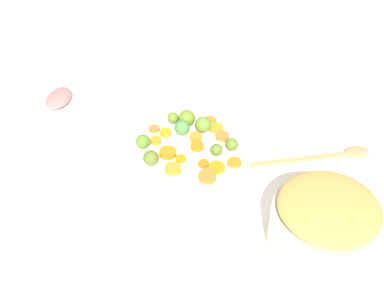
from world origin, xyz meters
TOP-DOWN VIEW (x-y plane):
  - tabletop at (0.00, 0.00)m, footprint 2.40×2.40m
  - serving_bowl_carrots at (0.03, 0.02)m, footprint 0.28×0.28m
  - metal_pot at (-0.31, 0.06)m, footprint 0.23×0.23m
  - stuffing_mound at (-0.31, 0.06)m, footprint 0.21×0.21m
  - carrot_slice_0 at (0.11, 0.01)m, footprint 0.04×0.04m
  - carrot_slice_1 at (0.04, -0.09)m, footprint 0.04×0.04m
  - carrot_slice_2 at (0.02, 0.01)m, footprint 0.04×0.04m
  - carrot_slice_3 at (-0.02, 0.05)m, footprint 0.03×0.03m
  - carrot_slice_4 at (0.03, 0.06)m, footprint 0.03×0.03m
  - carrot_slice_5 at (0.14, 0.01)m, footprint 0.03×0.03m
  - carrot_slice_6 at (0.11, 0.04)m, footprint 0.04×0.04m
  - carrot_slice_7 at (-0.05, 0.05)m, footprint 0.05×0.05m
  - carrot_slice_8 at (-0.05, 0.09)m, footprint 0.04×0.04m
  - carrot_slice_9 at (0.01, -0.07)m, footprint 0.05×0.05m
  - carrot_slice_10 at (0.04, -0.01)m, footprint 0.04×0.04m
  - carrot_slice_11 at (-0.01, -0.05)m, footprint 0.04×0.04m
  - carrot_slice_12 at (0.07, 0.06)m, footprint 0.05×0.05m
  - carrot_slice_13 at (0.03, 0.10)m, footprint 0.04×0.04m
  - carrot_slice_14 at (-0.08, 0.02)m, footprint 0.04×0.04m
  - brussels_sprout_0 at (0.13, 0.07)m, footprint 0.03×0.03m
  - brussels_sprout_1 at (-0.05, -0.02)m, footprint 0.03×0.03m
  - brussels_sprout_2 at (0.08, -0.02)m, footprint 0.04×0.04m
  - brussels_sprout_3 at (0.12, -0.04)m, footprint 0.03×0.03m
  - brussels_sprout_4 at (-0.03, 0.01)m, footprint 0.03×0.03m
  - brussels_sprout_5 at (0.08, -0.05)m, footprint 0.04×0.04m
  - brussels_sprout_6 at (0.04, -0.05)m, footprint 0.04×0.04m
  - brussels_sprout_7 at (0.08, 0.11)m, footprint 0.04×0.04m
  - wooden_spoon at (-0.24, -0.22)m, footprint 0.28×0.23m
  - ham_plate at (0.51, -0.04)m, footprint 0.20×0.20m
  - ham_slice_main at (0.51, -0.05)m, footprint 0.10×0.12m

SIDE VIEW (x-z plane):
  - tabletop at x=0.00m, z-range 0.00..0.02m
  - wooden_spoon at x=-0.24m, z-range 0.02..0.03m
  - ham_plate at x=0.51m, z-range 0.02..0.03m
  - ham_slice_main at x=0.51m, z-range 0.03..0.06m
  - serving_bowl_carrots at x=0.03m, z-range 0.02..0.12m
  - metal_pot at x=-0.31m, z-range 0.02..0.13m
  - carrot_slice_4 at x=0.03m, z-range 0.12..0.13m
  - carrot_slice_1 at x=0.04m, z-range 0.12..0.13m
  - carrot_slice_9 at x=0.01m, z-range 0.12..0.13m
  - carrot_slice_5 at x=0.14m, z-range 0.12..0.13m
  - carrot_slice_14 at x=-0.08m, z-range 0.12..0.13m
  - carrot_slice_3 at x=-0.02m, z-range 0.12..0.13m
  - carrot_slice_7 at x=-0.05m, z-range 0.12..0.13m
  - carrot_slice_0 at x=0.11m, z-range 0.12..0.13m
  - carrot_slice_11 at x=-0.01m, z-range 0.12..0.13m
  - carrot_slice_10 at x=0.04m, z-range 0.12..0.13m
  - carrot_slice_2 at x=0.02m, z-range 0.12..0.13m
  - carrot_slice_12 at x=0.07m, z-range 0.12..0.13m
  - carrot_slice_13 at x=0.03m, z-range 0.12..0.13m
  - carrot_slice_6 at x=0.11m, z-range 0.12..0.13m
  - carrot_slice_8 at x=-0.05m, z-range 0.12..0.13m
  - brussels_sprout_3 at x=0.12m, z-range 0.12..0.15m
  - brussels_sprout_4 at x=-0.03m, z-range 0.12..0.15m
  - brussels_sprout_1 at x=-0.05m, z-range 0.12..0.15m
  - brussels_sprout_0 at x=0.13m, z-range 0.12..0.16m
  - brussels_sprout_7 at x=0.08m, z-range 0.12..0.16m
  - brussels_sprout_2 at x=0.08m, z-range 0.12..0.16m
  - brussels_sprout_6 at x=0.04m, z-range 0.12..0.16m
  - brussels_sprout_5 at x=0.08m, z-range 0.12..0.16m
  - stuffing_mound at x=-0.31m, z-range 0.13..0.16m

